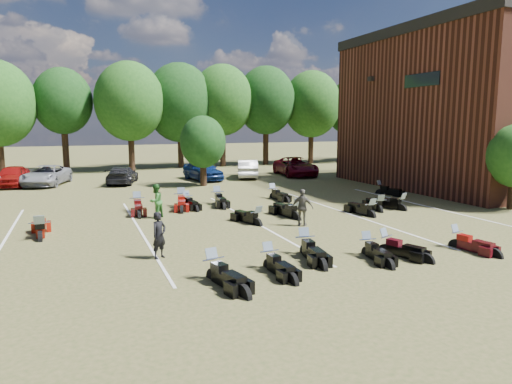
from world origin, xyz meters
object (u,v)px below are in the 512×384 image
person_black (159,235)px  person_green (156,201)px  person_grey (303,207)px  motorcycle_3 (367,255)px  car_4 (203,170)px  car_0 (13,176)px  motorcycle_7 (41,240)px  motorcycle_14 (137,211)px

person_black → person_green: 6.63m
person_grey → motorcycle_3: bearing=132.7°
car_4 → person_grey: size_ratio=2.85×
car_0 → motorcycle_3: car_0 is taller
person_black → car_4: bearing=36.6°
car_0 → person_black: person_black is taller
motorcycle_7 → motorcycle_3: bearing=147.0°
car_4 → motorcycle_3: (-0.13, -21.93, -0.78)m
car_0 → motorcycle_3: (13.21, -23.22, -0.74)m
car_0 → motorcycle_7: bearing=-74.4°
person_green → motorcycle_3: 10.44m
car_4 → person_black: bearing=-118.1°
car_0 → motorcycle_7: (2.81, -16.99, -0.74)m
person_grey → motorcycle_3: 4.84m
motorcycle_14 → car_0: bearing=123.9°
person_grey → motorcycle_7: size_ratio=0.66×
motorcycle_14 → motorcycle_3: bearing=-55.8°
car_0 → person_green: size_ratio=2.72×
car_0 → car_4: size_ratio=0.95×
car_0 → car_4: bearing=0.7°
person_green → motorcycle_14: bearing=-115.0°
person_green → person_grey: 6.90m
person_black → motorcycle_7: size_ratio=0.64×
car_4 → motorcycle_14: bearing=-129.2°
motorcycle_7 → motorcycle_14: (4.18, 4.64, 0.00)m
person_green → person_grey: size_ratio=0.99×
person_green → motorcycle_14: 2.33m
car_4 → person_grey: person_grey is taller
car_4 → person_green: bearing=-122.9°
car_4 → motorcycle_3: size_ratio=2.29×
person_green → motorcycle_7: (-4.78, -2.53, -0.80)m
car_0 → car_4: 13.40m
motorcycle_3 → person_grey: bearing=96.9°
person_grey → motorcycle_3: size_ratio=0.81×
person_grey → motorcycle_14: 8.76m
car_0 → person_green: person_green is taller
car_4 → motorcycle_7: (-10.53, -15.70, -0.78)m
person_grey → motorcycle_3: (-0.01, -4.77, -0.80)m
person_green → car_4: bearing=-154.7°
car_0 → person_black: (6.64, -21.02, 0.03)m
car_0 → motorcycle_3: size_ratio=2.18×
person_black → motorcycle_3: (6.57, -2.20, -0.78)m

